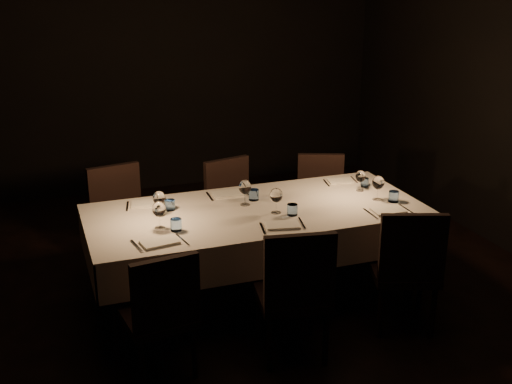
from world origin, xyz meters
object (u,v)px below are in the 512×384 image
object	(u,v)px
chair_near_center	(295,289)
chair_near_left	(162,310)
chair_near_right	(407,265)
chair_far_right	(321,198)
dining_table	(256,219)
chair_far_center	(233,205)
chair_far_left	(120,216)

from	to	relation	value
chair_near_center	chair_near_left	bearing A→B (deg)	3.69
chair_near_right	chair_far_right	distance (m)	1.53
chair_near_right	dining_table	bearing A→B (deg)	-23.21
chair_near_right	chair_far_right	xyz separation A→B (m)	(0.05, 1.53, -0.03)
chair_near_center	chair_far_center	world-z (taller)	chair_near_center
chair_far_center	chair_far_right	size ratio (longest dim) A/B	1.03
chair_near_right	chair_far_left	xyz separation A→B (m)	(-1.75, 1.63, -0.00)
chair_near_right	chair_far_center	world-z (taller)	chair_near_right
dining_table	chair_far_center	size ratio (longest dim) A/B	2.79
chair_near_left	chair_far_left	size ratio (longest dim) A/B	0.95
chair_near_right	chair_near_left	bearing A→B (deg)	19.11
chair_near_left	chair_near_center	world-z (taller)	chair_near_center
chair_near_left	chair_far_right	xyz separation A→B (m)	(1.79, 1.52, -0.00)
chair_near_left	chair_near_right	size ratio (longest dim) A/B	0.94
chair_far_right	chair_far_left	bearing A→B (deg)	-162.19
chair_far_center	chair_far_right	bearing A→B (deg)	-17.36
dining_table	chair_near_right	world-z (taller)	chair_near_right
dining_table	chair_near_left	world-z (taller)	chair_near_left
dining_table	chair_near_left	size ratio (longest dim) A/B	2.87
chair_near_left	chair_near_right	world-z (taller)	chair_near_right
chair_near_left	chair_far_right	world-z (taller)	same
chair_near_center	chair_far_right	bearing A→B (deg)	-110.84
dining_table	chair_far_center	xyz separation A→B (m)	(0.07, 0.81, -0.19)
chair_near_left	chair_far_right	bearing A→B (deg)	-147.40
dining_table	chair_far_left	world-z (taller)	chair_far_left
chair_far_center	chair_far_right	xyz separation A→B (m)	(0.82, -0.05, -0.01)
chair_near_center	chair_far_left	bearing A→B (deg)	-53.65
dining_table	chair_far_right	distance (m)	1.19
chair_near_center	chair_far_left	distance (m)	1.91
chair_far_right	chair_near_right	bearing A→B (deg)	-71.01
chair_near_left	chair_near_center	xyz separation A→B (m)	(0.85, -0.09, 0.03)
chair_near_center	chair_far_left	size ratio (longest dim) A/B	1.02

